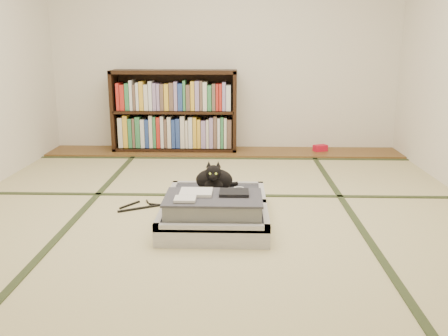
{
  "coord_description": "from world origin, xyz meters",
  "views": [
    {
      "loc": [
        0.16,
        -3.32,
        1.21
      ],
      "look_at": [
        0.05,
        0.35,
        0.25
      ],
      "focal_mm": 38.0,
      "sensor_mm": 36.0,
      "label": 1
    }
  ],
  "objects": [
    {
      "name": "room_shell",
      "position": [
        0.0,
        0.0,
        1.46
      ],
      "size": [
        4.5,
        4.5,
        4.5
      ],
      "color": "white",
      "rests_on": "ground"
    },
    {
      "name": "tatami_borders",
      "position": [
        0.0,
        0.49,
        0.0
      ],
      "size": [
        4.0,
        4.5,
        0.01
      ],
      "color": "#2D381E",
      "rests_on": "ground"
    },
    {
      "name": "cat",
      "position": [
        -0.01,
        0.07,
        0.23
      ],
      "size": [
        0.32,
        0.32,
        0.26
      ],
      "color": "black",
      "rests_on": "suitcase"
    },
    {
      "name": "hanger",
      "position": [
        -0.55,
        0.1,
        0.01
      ],
      "size": [
        0.41,
        0.28,
        0.01
      ],
      "color": "black",
      "rests_on": "floor"
    },
    {
      "name": "red_item",
      "position": [
        1.11,
        2.03,
        0.06
      ],
      "size": [
        0.17,
        0.14,
        0.07
      ],
      "primitive_type": "cube",
      "rotation": [
        0.0,
        0.0,
        0.41
      ],
      "color": "red",
      "rests_on": "wood_strip"
    },
    {
      "name": "wood_strip",
      "position": [
        0.0,
        2.0,
        0.01
      ],
      "size": [
        4.0,
        0.5,
        0.02
      ],
      "primitive_type": "cube",
      "color": "brown",
      "rests_on": "ground"
    },
    {
      "name": "bookcase",
      "position": [
        -0.57,
        2.07,
        0.45
      ],
      "size": [
        1.42,
        0.32,
        0.92
      ],
      "color": "black",
      "rests_on": "wood_strip"
    },
    {
      "name": "floor",
      "position": [
        0.0,
        0.0,
        0.0
      ],
      "size": [
        4.5,
        4.5,
        0.0
      ],
      "primitive_type": "plane",
      "color": "#C9B486",
      "rests_on": "ground"
    },
    {
      "name": "suitcase",
      "position": [
        0.0,
        -0.22,
        0.1
      ],
      "size": [
        0.72,
        0.96,
        0.28
      ],
      "color": "silver",
      "rests_on": "floor"
    },
    {
      "name": "cable_coil",
      "position": [
        0.17,
        0.11,
        0.15
      ],
      "size": [
        0.1,
        0.1,
        0.02
      ],
      "color": "white",
      "rests_on": "suitcase"
    }
  ]
}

